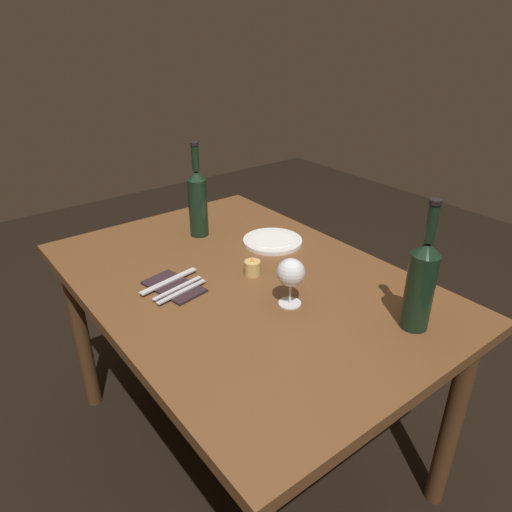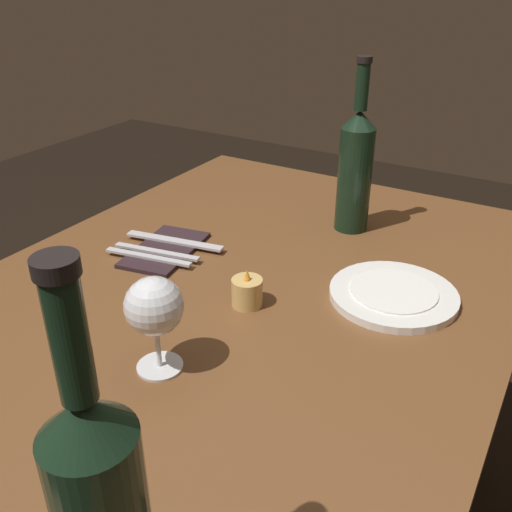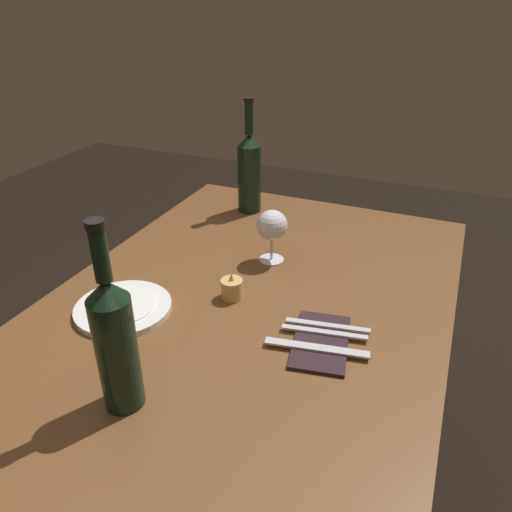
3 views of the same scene
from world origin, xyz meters
name	(u,v)px [view 1 (image 1 of 3)]	position (x,y,z in m)	size (l,w,h in m)	color
ground_plane	(245,443)	(0.00, 0.00, 0.00)	(6.00, 6.00, 0.00)	black
dining_table	(243,302)	(0.00, 0.00, 0.65)	(1.30, 0.90, 0.74)	brown
wine_glass_left	(291,273)	(-0.20, -0.02, 0.84)	(0.08, 0.08, 0.14)	white
wine_bottle	(421,283)	(-0.49, -0.21, 0.87)	(0.07, 0.07, 0.36)	black
wine_bottle_second	(198,201)	(0.37, -0.07, 0.88)	(0.07, 0.07, 0.35)	black
votive_candle	(253,269)	(0.00, -0.04, 0.76)	(0.05, 0.05, 0.07)	#DBB266
dinner_plate	(273,241)	(0.14, -0.24, 0.75)	(0.22, 0.22, 0.02)	white
folded_napkin	(174,287)	(0.08, 0.20, 0.74)	(0.21, 0.14, 0.01)	#2D1E23
fork_inner	(178,288)	(0.06, 0.20, 0.75)	(0.05, 0.18, 0.00)	silver
fork_outer	(182,292)	(0.03, 0.20, 0.75)	(0.05, 0.18, 0.00)	silver
table_knife	(169,281)	(0.11, 0.20, 0.75)	(0.06, 0.21, 0.00)	silver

